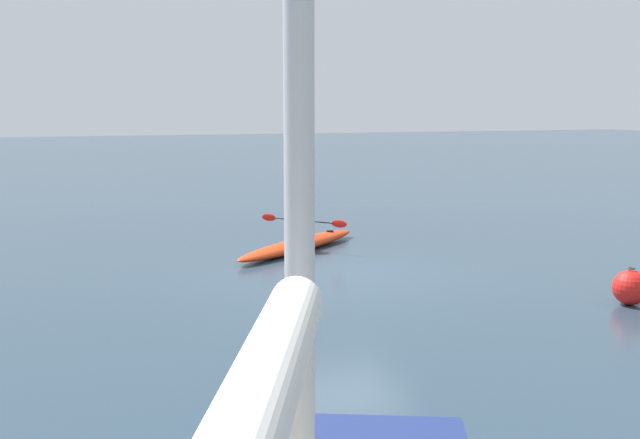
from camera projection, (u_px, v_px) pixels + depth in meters
ground_plane at (338, 277)px, 14.68m from camera, size 160.00×160.00×0.00m
kayak at (299, 244)px, 17.44m from camera, size 4.03×3.18×0.28m
kayaker at (299, 224)px, 17.36m from camera, size 1.39×1.89×0.76m
mooring_buoy_white_far at (630, 287)px, 12.61m from camera, size 0.58×0.58×0.62m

